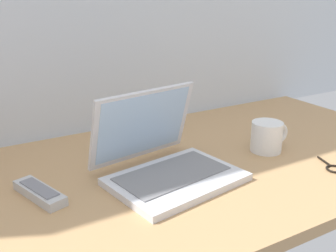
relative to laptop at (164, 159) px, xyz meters
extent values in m
cube|color=tan|center=(0.05, 0.03, -0.06)|extent=(1.60, 0.76, 0.03)
cube|color=silver|center=(0.01, -0.05, -0.04)|extent=(0.34, 0.27, 0.02)
cube|color=slate|center=(0.01, -0.03, -0.03)|extent=(0.29, 0.18, 0.00)
cube|color=silver|center=(-0.01, 0.09, 0.07)|extent=(0.31, 0.11, 0.20)
cube|color=#A5C6EA|center=(-0.01, 0.08, 0.07)|extent=(0.27, 0.09, 0.17)
cylinder|color=white|center=(0.34, -0.01, 0.00)|extent=(0.09, 0.09, 0.09)
torus|color=white|center=(0.39, -0.01, 0.00)|extent=(0.06, 0.01, 0.06)
cylinder|color=brown|center=(0.34, -0.01, 0.04)|extent=(0.08, 0.08, 0.00)
cube|color=#B7B7B7|center=(-0.30, 0.05, -0.03)|extent=(0.09, 0.17, 0.02)
cube|color=slate|center=(-0.30, 0.05, -0.02)|extent=(0.07, 0.12, 0.00)
torus|color=black|center=(0.40, -0.20, -0.04)|extent=(0.06, 0.06, 0.01)
cube|color=black|center=(0.42, -0.15, -0.04)|extent=(0.02, 0.06, 0.00)
camera|label=1|loc=(-0.45, -0.79, 0.41)|focal=42.67mm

